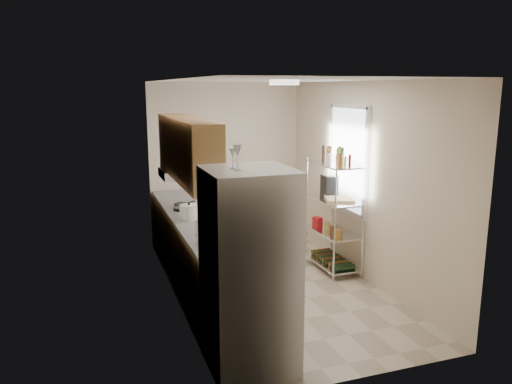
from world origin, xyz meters
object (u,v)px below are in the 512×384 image
(frying_pan_large, at_px, (182,208))
(cutting_board, at_px, (339,198))
(rice_cooker, at_px, (189,212))
(refrigerator, at_px, (249,270))
(espresso_machine, at_px, (329,185))

(frying_pan_large, distance_m, cutting_board, 2.14)
(rice_cooker, xyz_separation_m, cutting_board, (2.07, -0.04, 0.03))
(refrigerator, bearing_deg, cutting_board, 44.84)
(rice_cooker, relative_size, cutting_board, 0.49)
(refrigerator, xyz_separation_m, cutting_board, (1.93, 1.92, 0.11))
(cutting_board, bearing_deg, espresso_machine, 92.71)
(refrigerator, height_order, rice_cooker, refrigerator)
(refrigerator, relative_size, cutting_board, 3.88)
(rice_cooker, distance_m, frying_pan_large, 0.53)
(refrigerator, height_order, espresso_machine, refrigerator)
(refrigerator, distance_m, espresso_machine, 2.93)
(cutting_board, bearing_deg, rice_cooker, 179.00)
(frying_pan_large, xyz_separation_m, espresso_machine, (2.05, -0.28, 0.25))
(frying_pan_large, distance_m, espresso_machine, 2.08)
(cutting_board, relative_size, espresso_machine, 1.52)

